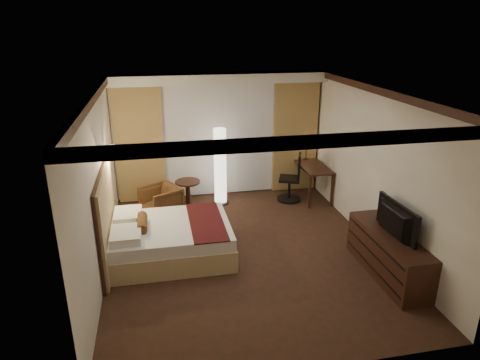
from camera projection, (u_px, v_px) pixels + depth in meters
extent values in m
cube|color=#322213|center=(245.00, 251.00, 7.29)|extent=(4.50, 5.50, 0.01)
cube|color=white|center=(245.00, 91.00, 6.36)|extent=(4.50, 5.50, 0.01)
cube|color=beige|center=(219.00, 135.00, 9.35)|extent=(4.50, 0.02, 2.70)
cube|color=beige|center=(98.00, 187.00, 6.40)|extent=(0.02, 5.50, 2.70)
cube|color=beige|center=(375.00, 168.00, 7.24)|extent=(0.02, 5.50, 2.70)
cube|color=white|center=(220.00, 78.00, 8.69)|extent=(4.50, 0.50, 0.20)
cube|color=silver|center=(219.00, 140.00, 9.31)|extent=(2.48, 0.04, 2.45)
cube|color=tan|center=(140.00, 145.00, 8.94)|extent=(1.00, 0.14, 2.45)
cube|color=tan|center=(295.00, 137.00, 9.57)|extent=(1.00, 0.14, 2.45)
imported|color=#492716|center=(161.00, 200.00, 8.49)|extent=(0.88, 0.90, 0.70)
imported|color=black|center=(391.00, 217.00, 6.29)|extent=(0.61, 1.03, 0.13)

